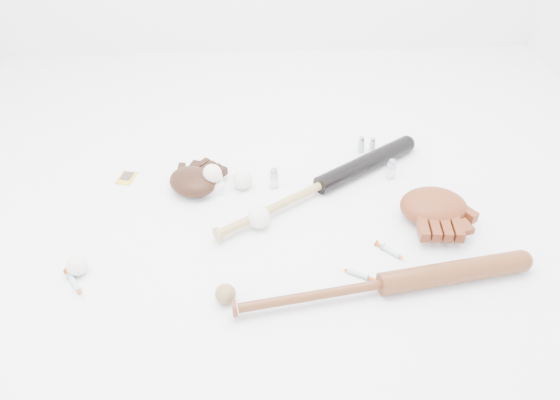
{
  "coord_description": "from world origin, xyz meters",
  "views": [
    {
      "loc": [
        -0.1,
        -1.48,
        1.32
      ],
      "look_at": [
        -0.02,
        0.07,
        0.06
      ],
      "focal_mm": 35.0,
      "sensor_mm": 36.0,
      "label": 1
    }
  ],
  "objects_px": {
    "bat_wood": "(384,284)",
    "pedestal": "(213,185)",
    "bat_dark": "(321,185)",
    "glove_dark": "(193,181)"
  },
  "relations": [
    {
      "from": "bat_dark",
      "to": "bat_wood",
      "type": "distance_m",
      "value": 0.54
    },
    {
      "from": "bat_wood",
      "to": "glove_dark",
      "type": "bearing_deg",
      "value": 129.47
    },
    {
      "from": "pedestal",
      "to": "bat_wood",
      "type": "bearing_deg",
      "value": -44.86
    },
    {
      "from": "glove_dark",
      "to": "pedestal",
      "type": "height_order",
      "value": "glove_dark"
    },
    {
      "from": "bat_wood",
      "to": "pedestal",
      "type": "bearing_deg",
      "value": 125.85
    },
    {
      "from": "bat_dark",
      "to": "bat_wood",
      "type": "xyz_separation_m",
      "value": [
        0.14,
        -0.52,
        0.0
      ]
    },
    {
      "from": "bat_dark",
      "to": "glove_dark",
      "type": "bearing_deg",
      "value": 141.3
    },
    {
      "from": "bat_wood",
      "to": "pedestal",
      "type": "xyz_separation_m",
      "value": [
        -0.56,
        0.56,
        -0.02
      ]
    },
    {
      "from": "bat_dark",
      "to": "glove_dark",
      "type": "xyz_separation_m",
      "value": [
        -0.5,
        0.04,
        0.01
      ]
    },
    {
      "from": "bat_wood",
      "to": "pedestal",
      "type": "height_order",
      "value": "bat_wood"
    }
  ]
}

